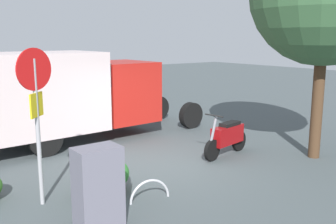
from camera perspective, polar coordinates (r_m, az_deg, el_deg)
ground_plane at (r=9.79m, az=-0.09°, el=-7.47°), size 60.00×60.00×0.00m
box_truck_near at (r=11.54m, az=-17.05°, el=2.72°), size 8.49×2.52×2.71m
motorcycle at (r=10.33m, az=8.80°, el=-3.61°), size 1.80×0.65×1.20m
stop_sign at (r=7.29m, az=-19.06°, el=1.32°), size 0.71×0.33×2.93m
utility_cabinet at (r=6.43m, az=-10.36°, el=-11.15°), size 0.74×0.49×1.39m
bike_rack_hoop at (r=7.63m, az=-2.72°, el=-12.98°), size 0.85×0.18×0.85m
shrub_near_sign at (r=7.97m, az=-9.52°, el=-9.25°), size 1.07×0.87×0.73m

